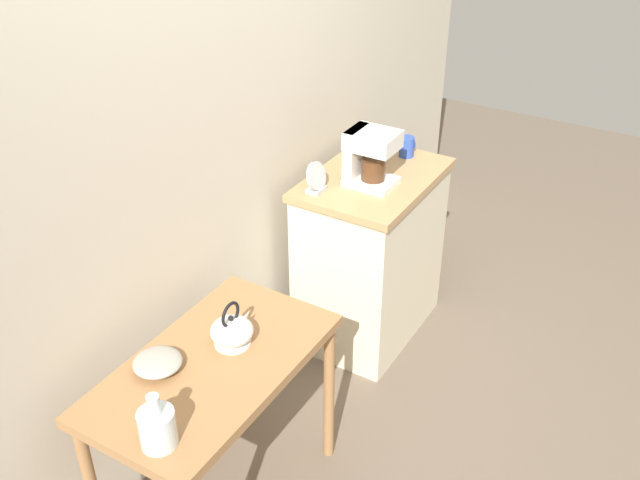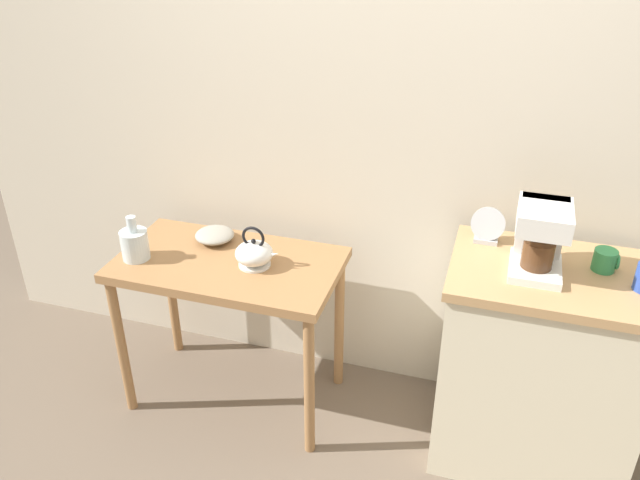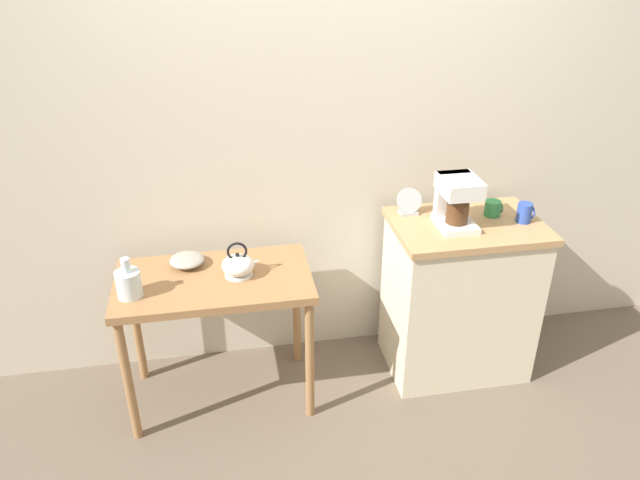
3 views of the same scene
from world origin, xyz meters
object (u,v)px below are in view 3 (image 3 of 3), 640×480
Objects in this scene: bowl_stoneware at (187,260)px; mug_tall_green at (493,208)px; table_clock at (409,203)px; glass_carafe_vase at (129,283)px; mug_blue at (525,213)px; teakettle at (238,265)px; coffee_maker at (456,199)px.

mug_tall_green reaches higher than bowl_stoneware.
mug_tall_green is at bearing -12.22° from table_clock.
mug_blue reaches higher than glass_carafe_vase.
mug_tall_green is (1.82, 0.19, 0.13)m from glass_carafe_vase.
table_clock is at bearing 2.58° from bowl_stoneware.
teakettle is at bearing -175.82° from mug_tall_green.
teakettle is 2.14× the size of mug_tall_green.
bowl_stoneware is at bearing 175.35° from coffee_maker.
bowl_stoneware is at bearing 151.00° from teakettle.
mug_tall_green is at bearing 4.18° from teakettle.
table_clock is at bearing 11.38° from glass_carafe_vase.
bowl_stoneware is 0.28m from teakettle.
table_clock reaches higher than bowl_stoneware.
mug_blue is at bearing -0.19° from teakettle.
bowl_stoneware is 1.92× the size of mug_tall_green.
mug_blue is (1.69, -0.14, 0.18)m from bowl_stoneware.
mug_tall_green is (1.32, 0.10, 0.14)m from teakettle.
table_clock is at bearing 160.63° from mug_blue.
coffee_maker is (1.08, 0.03, 0.25)m from teakettle.
coffee_maker reaches higher than bowl_stoneware.
mug_tall_green is at bearing 5.96° from glass_carafe_vase.
glass_carafe_vase is at bearing -177.39° from mug_blue.
mug_blue is (1.94, 0.09, 0.14)m from glass_carafe_vase.
table_clock is (-0.19, 0.16, -0.08)m from coffee_maker.
glass_carafe_vase is 1.83m from mug_tall_green.
teakettle is 1.45m from mug_blue.
glass_carafe_vase is at bearing -168.62° from table_clock.
bowl_stoneware is at bearing 175.23° from mug_blue.
coffee_maker reaches higher than table_clock.
teakettle reaches higher than bowl_stoneware.
coffee_maker reaches higher than mug_blue.
glass_carafe_vase reaches higher than bowl_stoneware.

